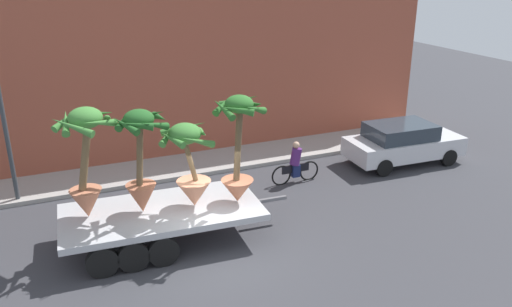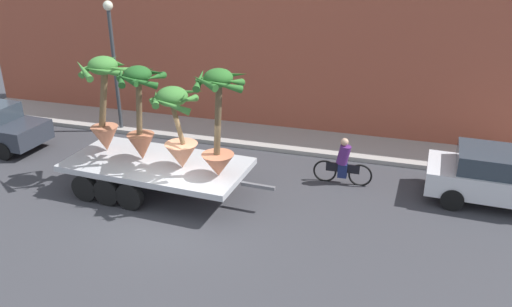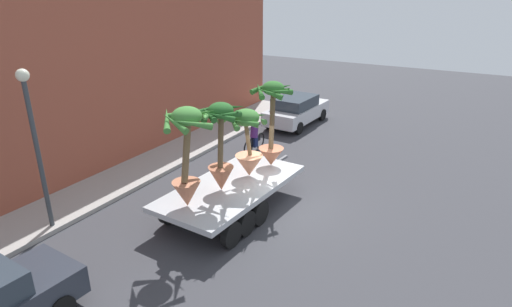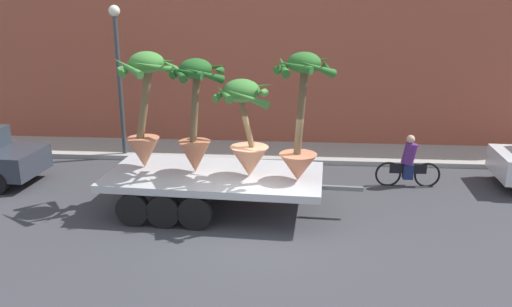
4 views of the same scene
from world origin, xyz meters
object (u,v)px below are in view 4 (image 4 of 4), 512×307
flatbed_trailer (206,181)px  cyclist (409,164)px  potted_palm_rear (145,105)px  potted_palm_middle (246,128)px  potted_palm_front (196,113)px  potted_palm_extra (301,118)px  street_lamp (118,61)px

flatbed_trailer → cyclist: size_ratio=3.50×
potted_palm_rear → potted_palm_middle: 2.66m
flatbed_trailer → potted_palm_front: potted_palm_front is taller
flatbed_trailer → potted_palm_extra: bearing=-8.8°
potted_palm_rear → potted_palm_middle: size_ratio=1.24×
potted_palm_rear → cyclist: size_ratio=1.62×
potted_palm_middle → potted_palm_extra: bearing=-9.6°
potted_palm_front → cyclist: potted_palm_front is taller
potted_palm_rear → street_lamp: (-1.98, 3.88, 0.62)m
flatbed_trailer → potted_palm_front: bearing=164.9°
potted_palm_rear → potted_palm_middle: (2.58, -0.47, -0.42)m
potted_palm_rear → potted_palm_extra: (3.89, -0.69, -0.09)m
potted_palm_middle → cyclist: (4.42, 2.29, -1.52)m
potted_palm_extra → potted_palm_rear: bearing=170.0°
cyclist → potted_palm_middle: bearing=-152.6°
cyclist → potted_palm_rear: bearing=-165.4°
flatbed_trailer → potted_palm_middle: 1.77m
potted_palm_rear → cyclist: (7.00, 1.83, -1.94)m
potted_palm_extra → cyclist: bearing=39.0°
potted_palm_middle → street_lamp: street_lamp is taller
potted_palm_front → potted_palm_extra: size_ratio=0.93×
potted_palm_middle → cyclist: 5.21m
potted_palm_front → street_lamp: size_ratio=0.59×
flatbed_trailer → potted_palm_rear: 2.42m
cyclist → street_lamp: bearing=167.1°
potted_palm_middle → street_lamp: (-4.56, 4.34, 1.04)m
potted_palm_rear → cyclist: bearing=14.6°
potted_palm_front → cyclist: bearing=20.3°
potted_palm_front → potted_palm_rear: bearing=168.7°
potted_palm_extra → flatbed_trailer: bearing=171.2°
flatbed_trailer → cyclist: bearing=21.5°
potted_palm_extra → street_lamp: (-5.87, 4.57, 0.71)m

